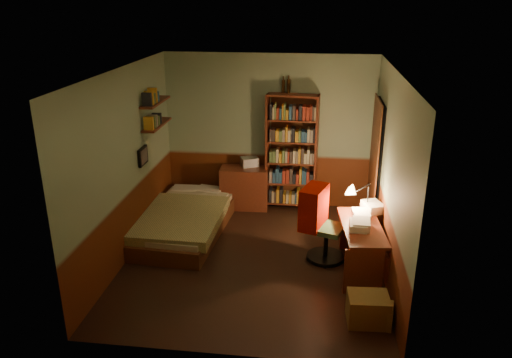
# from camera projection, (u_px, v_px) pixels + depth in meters

# --- Properties ---
(floor) EXTENTS (3.50, 4.00, 0.02)m
(floor) POSITION_uv_depth(u_px,v_px,m) (254.00, 259.00, 7.00)
(floor) COLOR black
(floor) RESTS_ON ground
(ceiling) EXTENTS (3.50, 4.00, 0.02)m
(ceiling) POSITION_uv_depth(u_px,v_px,m) (253.00, 70.00, 6.08)
(ceiling) COLOR silver
(ceiling) RESTS_ON wall_back
(wall_back) EXTENTS (3.50, 0.02, 2.60)m
(wall_back) POSITION_uv_depth(u_px,v_px,m) (269.00, 132.00, 8.41)
(wall_back) COLOR gray
(wall_back) RESTS_ON ground
(wall_left) EXTENTS (0.02, 4.00, 2.60)m
(wall_left) POSITION_uv_depth(u_px,v_px,m) (125.00, 166.00, 6.75)
(wall_left) COLOR gray
(wall_left) RESTS_ON ground
(wall_right) EXTENTS (0.02, 4.00, 2.60)m
(wall_right) POSITION_uv_depth(u_px,v_px,m) (391.00, 177.00, 6.33)
(wall_right) COLOR gray
(wall_right) RESTS_ON ground
(wall_front) EXTENTS (3.50, 0.02, 2.60)m
(wall_front) POSITION_uv_depth(u_px,v_px,m) (226.00, 243.00, 4.67)
(wall_front) COLOR gray
(wall_front) RESTS_ON ground
(doorway) EXTENTS (0.06, 0.90, 2.00)m
(doorway) POSITION_uv_depth(u_px,v_px,m) (376.00, 166.00, 7.65)
(doorway) COLOR black
(doorway) RESTS_ON ground
(door_trim) EXTENTS (0.02, 0.98, 2.08)m
(door_trim) POSITION_uv_depth(u_px,v_px,m) (373.00, 166.00, 7.65)
(door_trim) COLOR #492412
(door_trim) RESTS_ON ground
(bed) EXTENTS (1.31, 2.25, 0.64)m
(bed) POSITION_uv_depth(u_px,v_px,m) (183.00, 212.00, 7.69)
(bed) COLOR olive
(bed) RESTS_ON ground
(dresser) EXTENTS (0.82, 0.44, 0.72)m
(dresser) POSITION_uv_depth(u_px,v_px,m) (244.00, 188.00, 8.55)
(dresser) COLOR #5C2516
(dresser) RESTS_ON ground
(mini_stereo) EXTENTS (0.35, 0.31, 0.15)m
(mini_stereo) POSITION_uv_depth(u_px,v_px,m) (250.00, 162.00, 8.51)
(mini_stereo) COLOR #B2B2B7
(mini_stereo) RESTS_ON dresser
(bookshelf) EXTENTS (0.87, 0.35, 1.97)m
(bookshelf) POSITION_uv_depth(u_px,v_px,m) (292.00, 153.00, 8.32)
(bookshelf) COLOR #5C2516
(bookshelf) RESTS_ON ground
(bottle_left) EXTENTS (0.07, 0.07, 0.21)m
(bottle_left) POSITION_uv_depth(u_px,v_px,m) (283.00, 86.00, 8.06)
(bottle_left) COLOR black
(bottle_left) RESTS_ON bookshelf
(bottle_right) EXTENTS (0.08, 0.08, 0.22)m
(bottle_right) POSITION_uv_depth(u_px,v_px,m) (289.00, 86.00, 8.05)
(bottle_right) COLOR black
(bottle_right) RESTS_ON bookshelf
(desk) EXTENTS (0.62, 1.25, 0.65)m
(desk) POSITION_uv_depth(u_px,v_px,m) (360.00, 248.00, 6.62)
(desk) COLOR #5C2516
(desk) RESTS_ON ground
(paper_stack) EXTENTS (0.33, 0.38, 0.12)m
(paper_stack) POSITION_uv_depth(u_px,v_px,m) (373.00, 207.00, 6.92)
(paper_stack) COLOR silver
(paper_stack) RESTS_ON desk
(desk_lamp) EXTENTS (0.23, 0.23, 0.62)m
(desk_lamp) POSITION_uv_depth(u_px,v_px,m) (369.00, 190.00, 6.86)
(desk_lamp) COLOR black
(desk_lamp) RESTS_ON desk
(office_chair) EXTENTS (0.53, 0.50, 0.86)m
(office_chair) POSITION_uv_depth(u_px,v_px,m) (327.00, 231.00, 6.84)
(office_chair) COLOR #3B653B
(office_chair) RESTS_ON ground
(red_jacket) EXTENTS (0.33, 0.53, 0.59)m
(red_jacket) POSITION_uv_depth(u_px,v_px,m) (313.00, 179.00, 6.66)
(red_jacket) COLOR #AD1001
(red_jacket) RESTS_ON office_chair
(wall_shelf_lower) EXTENTS (0.20, 0.90, 0.03)m
(wall_shelf_lower) POSITION_uv_depth(u_px,v_px,m) (157.00, 125.00, 7.65)
(wall_shelf_lower) COLOR #5C2516
(wall_shelf_lower) RESTS_ON wall_left
(wall_shelf_upper) EXTENTS (0.20, 0.90, 0.03)m
(wall_shelf_upper) POSITION_uv_depth(u_px,v_px,m) (155.00, 102.00, 7.53)
(wall_shelf_upper) COLOR #5C2516
(wall_shelf_upper) RESTS_ON wall_left
(framed_picture) EXTENTS (0.04, 0.32, 0.26)m
(framed_picture) POSITION_uv_depth(u_px,v_px,m) (143.00, 156.00, 7.32)
(framed_picture) COLOR black
(framed_picture) RESTS_ON wall_left
(cardboard_box_a) EXTENTS (0.47, 0.39, 0.34)m
(cardboard_box_a) POSITION_uv_depth(u_px,v_px,m) (368.00, 309.00, 5.59)
(cardboard_box_a) COLOR olive
(cardboard_box_a) RESTS_ON ground
(cardboard_box_b) EXTENTS (0.38, 0.33, 0.24)m
(cardboard_box_b) POSITION_uv_depth(u_px,v_px,m) (377.00, 314.00, 5.58)
(cardboard_box_b) COLOR olive
(cardboard_box_b) RESTS_ON ground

